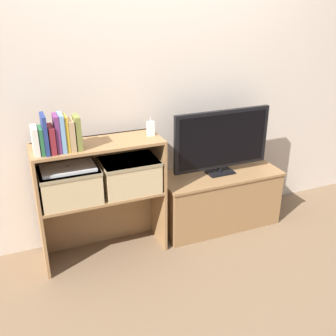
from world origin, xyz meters
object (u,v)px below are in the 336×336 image
(book_tan, at_px, (71,135))
(book_plum, at_px, (57,133))
(book_olive, at_px, (77,132))
(book_forest, at_px, (41,141))
(book_skyblue, at_px, (62,132))
(book_mustard, at_px, (66,133))
(tv, at_px, (222,141))
(book_maroon, at_px, (52,139))
(tv_stand, at_px, (218,199))
(storage_basket_right, at_px, (130,174))
(book_ivory, at_px, (35,141))
(baby_monitor, at_px, (151,129))
(book_navy, at_px, (45,134))
(storage_basket_left, at_px, (70,184))
(laptop, at_px, (68,168))

(book_tan, bearing_deg, book_plum, 180.00)
(book_olive, bearing_deg, book_forest, 180.00)
(book_skyblue, relative_size, book_mustard, 1.07)
(book_forest, relative_size, book_olive, 0.77)
(tv, distance_m, book_maroon, 1.34)
(tv_stand, relative_size, book_mustard, 4.37)
(book_olive, relative_size, storage_basket_right, 0.55)
(book_maroon, height_order, book_mustard, book_mustard)
(book_ivory, distance_m, baby_monitor, 0.80)
(book_navy, distance_m, book_mustard, 0.13)
(book_tan, bearing_deg, book_skyblue, 180.00)
(book_tan, relative_size, storage_basket_left, 0.50)
(book_plum, relative_size, book_mustard, 1.05)
(storage_basket_right, bearing_deg, book_maroon, -174.55)
(tv, relative_size, storage_basket_right, 2.02)
(tv_stand, xyz_separation_m, book_skyblue, (-1.24, -0.10, 0.78))
(book_navy, height_order, book_plum, book_navy)
(laptop, bearing_deg, tv, 2.33)
(laptop, bearing_deg, book_olive, -32.46)
(book_olive, bearing_deg, book_skyblue, 180.00)
(tv, distance_m, book_forest, 1.40)
(book_navy, relative_size, storage_basket_right, 0.62)
(storage_basket_left, bearing_deg, baby_monitor, 1.41)
(book_ivory, xyz_separation_m, book_navy, (0.06, 0.00, 0.04))
(book_skyblue, relative_size, baby_monitor, 1.83)
(storage_basket_left, bearing_deg, book_mustard, -82.35)
(book_tan, bearing_deg, baby_monitor, 6.45)
(book_mustard, xyz_separation_m, storage_basket_left, (-0.01, 0.05, -0.38))
(book_forest, distance_m, book_tan, 0.19)
(book_navy, xyz_separation_m, baby_monitor, (0.73, 0.06, -0.07))
(book_forest, xyz_separation_m, book_tan, (0.19, 0.00, 0.01))
(book_mustard, bearing_deg, book_olive, 0.00)
(book_ivory, bearing_deg, book_plum, 0.00)
(book_navy, xyz_separation_m, book_maroon, (0.04, 0.00, -0.04))
(book_ivory, bearing_deg, book_tan, 0.00)
(tv_stand, xyz_separation_m, book_tan, (-1.19, -0.10, 0.76))
(book_maroon, bearing_deg, book_ivory, 180.00)
(book_tan, distance_m, storage_basket_right, 0.54)
(book_ivory, relative_size, book_plum, 0.75)
(book_olive, xyz_separation_m, storage_basket_right, (0.35, 0.05, -0.38))
(book_ivory, xyz_separation_m, book_maroon, (0.10, 0.00, -0.00))
(book_plum, bearing_deg, laptop, 44.45)
(tv, distance_m, book_plum, 1.30)
(book_ivory, height_order, laptop, book_ivory)
(book_mustard, bearing_deg, book_skyblue, 180.00)
(book_tan, bearing_deg, book_forest, 180.00)
(book_tan, xyz_separation_m, book_olive, (0.04, 0.00, 0.01))
(book_ivory, height_order, book_skyblue, book_skyblue)
(tv_stand, relative_size, book_maroon, 5.79)
(tv_stand, height_order, laptop, laptop)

